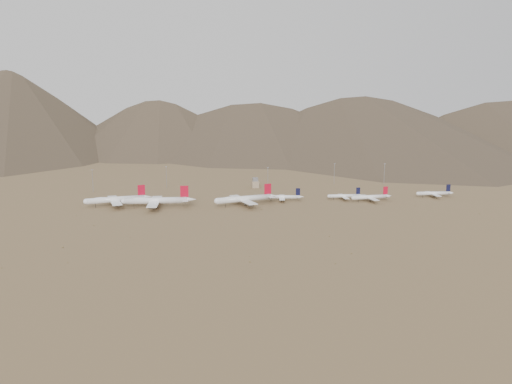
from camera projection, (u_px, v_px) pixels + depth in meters
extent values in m
plane|color=olive|center=(244.00, 210.00, 468.73)|extent=(3000.00, 3000.00, 0.00)
cylinder|color=white|center=(116.00, 199.00, 484.98)|extent=(54.35, 17.53, 5.63)
sphere|color=white|center=(86.00, 202.00, 475.03)|extent=(5.51, 5.51, 5.51)
cone|color=white|center=(147.00, 197.00, 496.05)|extent=(10.68, 7.11, 5.06)
cube|color=white|center=(115.00, 200.00, 484.73)|extent=(19.54, 50.61, 0.70)
cube|color=white|center=(143.00, 197.00, 494.43)|extent=(8.98, 19.58, 0.34)
cube|color=#B30B24|center=(141.00, 190.00, 492.74)|extent=(7.02, 2.06, 9.98)
cylinder|color=black|center=(95.00, 206.00, 478.86)|extent=(0.36, 0.36, 3.81)
cylinder|color=black|center=(117.00, 204.00, 487.51)|extent=(0.45, 0.45, 3.81)
cylinder|color=black|center=(117.00, 204.00, 484.94)|extent=(0.45, 0.45, 3.81)
ellipsoid|color=white|center=(100.00, 199.00, 479.53)|extent=(17.93, 7.97, 3.38)
cylinder|color=slate|center=(113.00, 200.00, 494.10)|extent=(5.87, 3.67, 2.53)
cylinder|color=slate|center=(116.00, 204.00, 475.86)|extent=(5.87, 3.67, 2.53)
cylinder|color=slate|center=(112.00, 198.00, 502.31)|extent=(5.87, 3.67, 2.53)
cylinder|color=slate|center=(117.00, 206.00, 467.65)|extent=(5.87, 3.67, 2.53)
cylinder|color=white|center=(156.00, 201.00, 476.75)|extent=(59.56, 9.88, 6.13)
sphere|color=white|center=(124.00, 201.00, 474.01)|extent=(6.00, 6.00, 6.00)
cone|color=white|center=(191.00, 199.00, 479.73)|extent=(11.00, 6.18, 5.51)
cube|color=white|center=(155.00, 202.00, 476.80)|extent=(12.92, 54.84, 0.77)
cube|color=white|center=(186.00, 199.00, 479.26)|extent=(6.64, 20.95, 0.37)
cube|color=#B30B24|center=(184.00, 191.00, 477.75)|extent=(7.73, 1.04, 10.87)
cylinder|color=black|center=(134.00, 206.00, 475.75)|extent=(0.40, 0.40, 4.15)
cylinder|color=black|center=(157.00, 205.00, 479.28)|extent=(0.49, 0.49, 4.15)
cylinder|color=black|center=(157.00, 206.00, 476.28)|extent=(0.49, 0.49, 4.15)
ellipsoid|color=white|center=(139.00, 199.00, 475.03)|extent=(19.23, 5.79, 3.68)
cylinder|color=slate|center=(156.00, 201.00, 487.72)|extent=(6.09, 3.13, 2.76)
cylinder|color=slate|center=(153.00, 205.00, 466.43)|extent=(6.09, 3.13, 2.76)
cylinder|color=slate|center=(157.00, 199.00, 497.31)|extent=(6.09, 3.13, 2.76)
cylinder|color=slate|center=(152.00, 208.00, 456.84)|extent=(6.09, 3.13, 2.76)
cylinder|color=white|center=(244.00, 199.00, 487.53)|extent=(55.54, 20.09, 5.78)
sphere|color=white|center=(217.00, 201.00, 476.31)|extent=(5.67, 5.67, 5.67)
cone|color=white|center=(273.00, 196.00, 500.01)|extent=(11.08, 7.64, 5.20)
cube|color=white|center=(243.00, 200.00, 487.23)|extent=(21.94, 51.86, 0.72)
cube|color=white|center=(269.00, 196.00, 498.19)|extent=(9.92, 20.13, 0.35)
cube|color=#B30B24|center=(268.00, 189.00, 496.41)|extent=(7.16, 2.39, 10.26)
cylinder|color=black|center=(225.00, 205.00, 480.54)|extent=(0.37, 0.37, 3.92)
cylinder|color=black|center=(245.00, 203.00, 490.14)|extent=(0.47, 0.47, 3.92)
cylinder|color=black|center=(246.00, 204.00, 487.54)|extent=(0.47, 0.47, 3.92)
ellipsoid|color=white|center=(230.00, 198.00, 481.41)|extent=(18.42, 8.83, 3.47)
cylinder|color=slate|center=(239.00, 199.00, 496.71)|extent=(6.08, 3.96, 2.60)
cylinder|color=slate|center=(247.00, 203.00, 478.27)|extent=(6.08, 3.96, 2.60)
cylinder|color=slate|center=(236.00, 198.00, 505.00)|extent=(6.08, 3.96, 2.60)
cylinder|color=slate|center=(251.00, 205.00, 469.98)|extent=(6.08, 3.96, 2.60)
cylinder|color=white|center=(283.00, 197.00, 510.26)|extent=(33.96, 10.19, 3.68)
sphere|color=white|center=(266.00, 197.00, 510.89)|extent=(3.61, 3.61, 3.61)
cone|color=white|center=(301.00, 197.00, 509.50)|extent=(6.63, 4.43, 3.31)
cube|color=white|center=(282.00, 197.00, 510.38)|extent=(10.96, 29.55, 0.46)
cube|color=white|center=(299.00, 197.00, 509.58)|extent=(5.14, 11.42, 0.22)
cube|color=black|center=(298.00, 192.00, 508.70)|extent=(4.39, 1.18, 7.26)
cylinder|color=black|center=(271.00, 200.00, 511.25)|extent=(0.39, 0.39, 2.52)
cylinder|color=black|center=(283.00, 200.00, 511.69)|extent=(0.48, 0.48, 2.52)
cylinder|color=black|center=(283.00, 200.00, 509.88)|extent=(0.48, 0.48, 2.52)
cylinder|color=slate|center=(282.00, 197.00, 518.54)|extent=(3.65, 2.28, 1.66)
cylinder|color=slate|center=(282.00, 200.00, 502.55)|extent=(3.65, 2.28, 1.66)
cylinder|color=white|center=(344.00, 196.00, 516.88)|extent=(32.15, 5.55, 3.47)
sphere|color=white|center=(329.00, 196.00, 515.44)|extent=(3.40, 3.40, 3.40)
cone|color=white|center=(361.00, 195.00, 518.46)|extent=(5.95, 3.50, 3.13)
cube|color=white|center=(344.00, 196.00, 516.92)|extent=(6.90, 27.70, 0.43)
cube|color=white|center=(359.00, 195.00, 518.21)|extent=(3.55, 10.59, 0.21)
cube|color=black|center=(358.00, 191.00, 517.29)|extent=(4.17, 0.58, 6.86)
cylinder|color=black|center=(333.00, 199.00, 516.39)|extent=(0.37, 0.37, 2.38)
cylinder|color=black|center=(344.00, 198.00, 518.32)|extent=(0.46, 0.46, 2.38)
cylinder|color=black|center=(345.00, 199.00, 516.61)|extent=(0.46, 0.46, 2.38)
cylinder|color=slate|center=(342.00, 196.00, 524.60)|extent=(3.29, 1.77, 1.56)
cylinder|color=slate|center=(345.00, 199.00, 509.55)|extent=(3.29, 1.77, 1.56)
cylinder|color=white|center=(370.00, 197.00, 507.39)|extent=(37.51, 7.77, 4.05)
sphere|color=white|center=(353.00, 198.00, 502.71)|extent=(3.97, 3.97, 3.97)
cone|color=white|center=(388.00, 196.00, 512.57)|extent=(7.04, 4.30, 3.64)
cube|color=white|center=(369.00, 198.00, 507.31)|extent=(9.14, 32.40, 0.51)
cube|color=white|center=(386.00, 196.00, 511.81)|extent=(4.56, 12.42, 0.24)
cube|color=#B30B24|center=(385.00, 190.00, 510.61)|extent=(4.86, 0.85, 7.99)
cylinder|color=black|center=(358.00, 201.00, 504.72)|extent=(0.43, 0.43, 2.77)
cylinder|color=black|center=(370.00, 200.00, 509.15)|extent=(0.53, 0.53, 2.77)
cylinder|color=black|center=(371.00, 200.00, 507.22)|extent=(0.53, 0.53, 2.77)
cylinder|color=slate|center=(365.00, 197.00, 516.00)|extent=(3.89, 2.19, 1.82)
cylinder|color=slate|center=(374.00, 200.00, 498.97)|extent=(3.89, 2.19, 1.82)
cylinder|color=white|center=(434.00, 193.00, 530.02)|extent=(34.73, 6.04, 3.75)
sphere|color=white|center=(418.00, 194.00, 528.48)|extent=(3.68, 3.68, 3.68)
cone|color=white|center=(451.00, 193.00, 531.70)|extent=(6.43, 3.78, 3.38)
cube|color=white|center=(433.00, 194.00, 530.06)|extent=(7.48, 29.92, 0.47)
cube|color=white|center=(449.00, 193.00, 531.44)|extent=(3.85, 11.44, 0.23)
cube|color=black|center=(448.00, 188.00, 530.45)|extent=(4.51, 0.63, 7.41)
cylinder|color=black|center=(423.00, 196.00, 529.50)|extent=(0.39, 0.39, 2.57)
cylinder|color=black|center=(434.00, 196.00, 531.57)|extent=(0.49, 0.49, 2.57)
cylinder|color=black|center=(434.00, 196.00, 529.73)|extent=(0.49, 0.49, 2.57)
cylinder|color=slate|center=(430.00, 193.00, 538.35)|extent=(3.56, 1.91, 1.69)
cylinder|color=slate|center=(436.00, 196.00, 522.10)|extent=(3.56, 1.91, 1.69)
cube|color=gray|center=(255.00, 184.00, 589.26)|extent=(8.00, 8.00, 8.00)
cube|color=slate|center=(255.00, 179.00, 588.18)|extent=(6.00, 6.00, 4.00)
cylinder|color=gray|center=(93.00, 181.00, 559.65)|extent=(0.50, 0.50, 25.00)
cube|color=gray|center=(92.00, 170.00, 557.36)|extent=(2.00, 0.60, 0.80)
cylinder|color=gray|center=(166.00, 177.00, 587.30)|extent=(0.50, 0.50, 25.00)
cube|color=gray|center=(166.00, 167.00, 585.01)|extent=(2.00, 0.60, 0.80)
cylinder|color=gray|center=(268.00, 178.00, 578.76)|extent=(0.50, 0.50, 25.00)
cube|color=gray|center=(268.00, 168.00, 576.47)|extent=(2.00, 0.60, 0.80)
cylinder|color=gray|center=(334.00, 174.00, 615.70)|extent=(0.50, 0.50, 25.00)
cube|color=gray|center=(335.00, 164.00, 613.41)|extent=(2.00, 0.60, 0.80)
cylinder|color=gray|center=(384.00, 174.00, 614.12)|extent=(0.50, 0.50, 25.00)
cube|color=gray|center=(385.00, 164.00, 611.83)|extent=(2.00, 0.60, 0.80)
ellipsoid|color=olive|center=(351.00, 254.00, 333.45)|extent=(1.07, 1.07, 0.61)
ellipsoid|color=olive|center=(415.00, 206.00, 486.59)|extent=(0.79, 0.79, 0.50)
ellipsoid|color=olive|center=(335.00, 264.00, 312.71)|extent=(0.94, 0.94, 0.58)
ellipsoid|color=olive|center=(261.00, 209.00, 470.69)|extent=(0.91, 0.91, 0.73)
ellipsoid|color=olive|center=(250.00, 256.00, 327.60)|extent=(0.57, 0.57, 0.33)
ellipsoid|color=olive|center=(197.00, 213.00, 453.96)|extent=(0.65, 0.65, 0.49)
ellipsoid|color=olive|center=(130.00, 237.00, 373.17)|extent=(0.69, 0.69, 0.49)
ellipsoid|color=olive|center=(250.00, 262.00, 316.14)|extent=(0.98, 0.98, 0.85)
ellipsoid|color=olive|center=(329.00, 236.00, 376.09)|extent=(0.91, 0.91, 0.55)
ellipsoid|color=olive|center=(340.00, 210.00, 466.68)|extent=(0.51, 0.51, 0.33)
ellipsoid|color=olive|center=(244.00, 211.00, 464.35)|extent=(0.98, 0.98, 0.57)
ellipsoid|color=olive|center=(63.00, 247.00, 347.60)|extent=(1.01, 1.01, 0.89)
ellipsoid|color=olive|center=(68.00, 262.00, 315.20)|extent=(0.70, 0.70, 0.53)
ellipsoid|color=olive|center=(1.00, 268.00, 304.56)|extent=(0.96, 0.96, 0.55)
ellipsoid|color=olive|center=(94.00, 225.00, 409.45)|extent=(0.90, 0.90, 0.47)
ellipsoid|color=olive|center=(76.00, 216.00, 444.20)|extent=(0.61, 0.61, 0.51)
ellipsoid|color=olive|center=(340.00, 206.00, 486.05)|extent=(0.86, 0.86, 0.44)
ellipsoid|color=olive|center=(480.00, 214.00, 452.21)|extent=(0.96, 0.96, 0.65)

